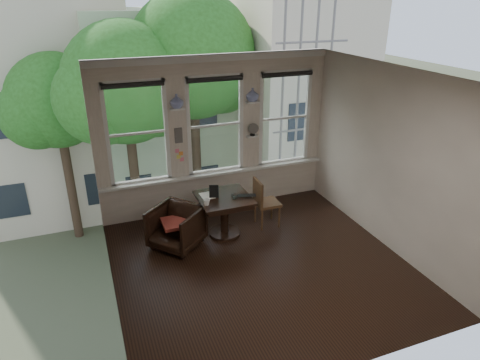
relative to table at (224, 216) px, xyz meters
name	(u,v)px	position (x,y,z in m)	size (l,w,h in m)	color
ground	(260,265)	(0.23, -1.10, -0.38)	(4.50, 4.50, 0.00)	black
ceiling	(265,75)	(0.23, -1.10, 2.62)	(4.50, 4.50, 0.00)	silver
wall_back	(215,135)	(0.23, 1.15, 1.12)	(4.50, 4.50, 0.00)	silver
wall_front	(352,262)	(0.23, -3.35, 1.12)	(4.50, 4.50, 0.00)	silver
wall_left	(102,204)	(-2.02, -1.10, 1.12)	(4.50, 4.50, 0.00)	silver
wall_right	(389,159)	(2.48, -1.10, 1.12)	(4.50, 4.50, 0.00)	silver
window_left	(137,133)	(-1.22, 1.15, 1.32)	(1.10, 0.12, 1.90)	white
window_center	(215,125)	(0.23, 1.15, 1.32)	(1.10, 0.12, 1.90)	white
window_right	(284,118)	(1.68, 1.15, 1.32)	(1.10, 0.12, 1.90)	white
shelf_left	(177,109)	(-0.50, 1.05, 1.73)	(0.26, 0.16, 0.03)	white
shelf_right	(252,102)	(0.95, 1.05, 1.73)	(0.26, 0.16, 0.03)	white
intercom	(178,135)	(-0.50, 1.08, 1.23)	(0.14, 0.06, 0.28)	#59544F
sticky_notes	(179,153)	(-0.50, 1.09, 0.88)	(0.16, 0.01, 0.24)	pink
desk_fan	(252,131)	(0.95, 1.03, 1.16)	(0.20, 0.20, 0.24)	#59544F
vase_left	(177,101)	(-0.50, 1.05, 1.86)	(0.24, 0.24, 0.25)	white
vase_right	(252,95)	(0.95, 1.05, 1.86)	(0.24, 0.24, 0.25)	white
table	(224,216)	(0.00, 0.00, 0.00)	(0.90, 0.90, 0.75)	black
armchair_left	(176,227)	(-0.88, -0.06, -0.01)	(0.77, 0.79, 0.72)	black
cushion_red	(176,223)	(-0.88, -0.06, 0.08)	(0.45, 0.45, 0.06)	maroon
side_chair_right	(267,202)	(0.86, 0.06, 0.09)	(0.42, 0.42, 0.92)	#412417
laptop	(247,197)	(0.36, -0.17, 0.39)	(0.31, 0.20, 0.02)	black
mug	(207,202)	(-0.37, -0.19, 0.43)	(0.11, 0.11, 0.10)	white
drinking_glass	(234,197)	(0.14, -0.14, 0.42)	(0.11, 0.11, 0.09)	white
tablet	(214,191)	(-0.17, 0.06, 0.48)	(0.16, 0.02, 0.22)	black
papers	(207,196)	(-0.26, 0.15, 0.38)	(0.22, 0.30, 0.00)	silver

